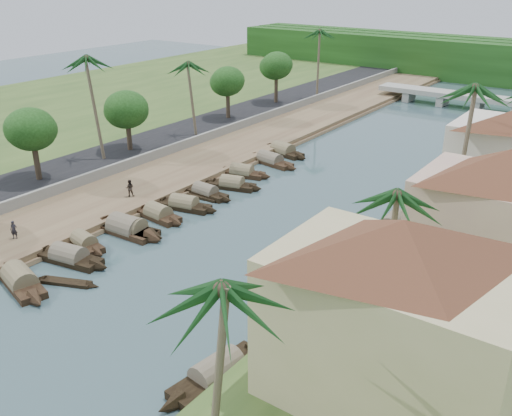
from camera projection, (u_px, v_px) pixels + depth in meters
The scene contains 39 objects.
ground at pixel (155, 290), 42.14m from camera, with size 220.00×220.00×0.00m, color #3D565B.
left_bank at pixel (179, 170), 65.50m from camera, with size 10.00×180.00×0.80m, color brown.
right_bank at pixel (494, 250), 46.71m from camera, with size 16.00×180.00×1.20m, color #324F1F.
road at pixel (127, 154), 69.93m from camera, with size 8.00×180.00×1.40m, color black.
retaining_wall at pixel (152, 156), 67.38m from camera, with size 0.40×180.00×1.10m, color gray.
far_left_fill at pixel (3, 123), 84.11m from camera, with size 45.00×220.00×1.35m, color #324F1F.
treeline at pixel (506, 62), 115.38m from camera, with size 120.00×14.00×8.00m.
bridge at pixel (461, 97), 95.33m from camera, with size 28.00×4.00×2.40m.
building_near at pixel (394, 313), 27.98m from camera, with size 14.85×14.85×10.20m.
building_mid at pixel (499, 215), 39.52m from camera, with size 14.11×14.11×9.70m.
sampan_2 at pixel (20, 281), 42.51m from camera, with size 8.79×3.92×2.27m.
sampan_3 at pixel (69, 257), 45.93m from camera, with size 8.15×3.00×2.16m.
sampan_4 at pixel (84, 243), 48.34m from camera, with size 6.44×2.56×1.85m.
sampan_5 at pixel (130, 229), 50.82m from camera, with size 7.64×2.68×2.37m.
sampan_6 at pixel (126, 229), 50.90m from camera, with size 8.68×2.47×2.53m.
sampan_7 at pixel (184, 205), 55.98m from camera, with size 7.71×3.11×2.04m.
sampan_8 at pixel (158, 214), 53.79m from camera, with size 6.87×2.24×2.11m.
sampan_9 at pixel (205, 192), 59.05m from camera, with size 7.30×1.77×1.88m.
sampan_10 at pixel (242, 173), 64.66m from camera, with size 7.39×3.26×2.03m.
sampan_11 at pixel (232, 185), 61.12m from camera, with size 7.14×3.40×2.04m.
sampan_12 at pixel (270, 160), 68.65m from camera, with size 8.92×3.00×2.10m.
sampan_13 at pixel (283, 151), 72.11m from camera, with size 8.33×3.27×2.23m.
sampan_14 at pixel (217, 373), 32.94m from camera, with size 2.76×8.96×2.15m.
sampan_15 at pixel (312, 279), 42.73m from camera, with size 2.56×6.74×1.83m.
sampan_16 at pixel (393, 223), 51.95m from camera, with size 2.00×8.10×1.99m.
canoe_1 at pixel (66, 283), 42.86m from camera, with size 5.32×2.90×0.87m.
canoe_2 at pixel (200, 197), 58.68m from camera, with size 5.85×1.18×0.84m.
palm_0 at pixel (207, 287), 21.39m from camera, with size 3.20×3.20×11.54m.
palm_1 at pixel (395, 196), 33.06m from camera, with size 3.20×3.20×10.30m.
palm_2 at pixel (472, 90), 44.99m from camera, with size 3.20×3.20×13.67m.
palm_5 at pixel (92, 61), 61.86m from camera, with size 3.20×3.20×12.96m.
palm_6 at pixel (192, 65), 72.07m from camera, with size 3.20×3.20×10.76m.
palm_8 at pixel (320, 32), 92.85m from camera, with size 3.20×3.20×12.41m.
tree_2 at pixel (32, 130), 57.81m from camera, with size 5.10×5.10×7.44m.
tree_3 at pixel (127, 110), 67.56m from camera, with size 5.22×5.22×7.05m.
tree_4 at pixel (228, 82), 81.90m from camera, with size 4.81×4.81×7.26m.
tree_5 at pixel (276, 66), 91.15m from camera, with size 5.00×5.00×7.90m.
person_near at pixel (14, 230), 47.92m from camera, with size 0.58×0.38×1.59m, color black.
person_far at pixel (130, 188), 56.70m from camera, with size 0.85×0.66×1.75m, color #2B241E.
Camera 1 is at (27.26, -25.23, 22.12)m, focal length 40.00 mm.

